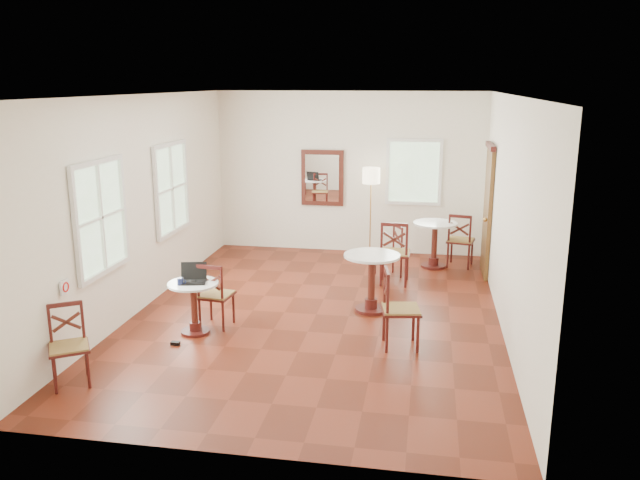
# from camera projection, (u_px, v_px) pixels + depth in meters

# --- Properties ---
(ground) EXTENTS (7.00, 7.00, 0.00)m
(ground) POSITION_uv_depth(u_px,v_px,m) (316.00, 314.00, 8.87)
(ground) COLOR maroon
(ground) RESTS_ON ground
(room_shell) EXTENTS (5.02, 7.02, 3.01)m
(room_shell) POSITION_uv_depth(u_px,v_px,m) (315.00, 177.00, 8.68)
(room_shell) COLOR white
(room_shell) RESTS_ON ground
(cafe_table_near) EXTENTS (0.65, 0.65, 0.68)m
(cafe_table_near) POSITION_uv_depth(u_px,v_px,m) (194.00, 302.00, 8.12)
(cafe_table_near) COLOR #471511
(cafe_table_near) RESTS_ON ground
(cafe_table_mid) EXTENTS (0.79, 0.79, 0.83)m
(cafe_table_mid) POSITION_uv_depth(u_px,v_px,m) (372.00, 276.00, 8.89)
(cafe_table_mid) COLOR #471511
(cafe_table_mid) RESTS_ON ground
(cafe_table_back) EXTENTS (0.76, 0.76, 0.80)m
(cafe_table_back) POSITION_uv_depth(u_px,v_px,m) (434.00, 240.00, 11.00)
(cafe_table_back) COLOR #471511
(cafe_table_back) RESTS_ON ground
(chair_near_a) EXTENTS (0.45, 0.45, 0.88)m
(chair_near_a) POSITION_uv_depth(u_px,v_px,m) (215.00, 295.00, 8.34)
(chair_near_a) COLOR #471511
(chair_near_a) RESTS_ON ground
(chair_near_b) EXTENTS (0.56, 0.56, 0.88)m
(chair_near_b) POSITION_uv_depth(u_px,v_px,m) (69.00, 346.00, 6.75)
(chair_near_b) COLOR #471511
(chair_near_b) RESTS_ON ground
(chair_mid_a) EXTENTS (0.49, 0.49, 1.04)m
(chair_mid_a) POSITION_uv_depth(u_px,v_px,m) (395.00, 253.00, 10.09)
(chair_mid_a) COLOR #471511
(chair_mid_a) RESTS_ON ground
(chair_mid_b) EXTENTS (0.52, 0.52, 0.98)m
(chair_mid_b) POSITION_uv_depth(u_px,v_px,m) (399.00, 309.00, 7.68)
(chair_mid_b) COLOR #471511
(chair_mid_b) RESTS_ON ground
(chair_back_a) EXTENTS (0.52, 0.52, 0.96)m
(chair_back_a) POSITION_uv_depth(u_px,v_px,m) (460.00, 240.00, 11.05)
(chair_back_a) COLOR #471511
(chair_back_a) RESTS_ON ground
(chair_back_b) EXTENTS (0.54, 0.54, 0.86)m
(chair_back_b) POSITION_uv_depth(u_px,v_px,m) (390.00, 251.00, 10.51)
(chair_back_b) COLOR #471511
(chair_back_b) RESTS_ON ground
(floor_lamp) EXTENTS (0.32, 0.32, 1.65)m
(floor_lamp) POSITION_uv_depth(u_px,v_px,m) (371.00, 182.00, 11.47)
(floor_lamp) COLOR #BF8C3F
(floor_lamp) RESTS_ON ground
(laptop) EXTENTS (0.38, 0.34, 0.23)m
(laptop) POSITION_uv_depth(u_px,v_px,m) (193.00, 277.00, 8.09)
(laptop) COLOR black
(laptop) RESTS_ON cafe_table_near
(mouse) EXTENTS (0.13, 0.10, 0.04)m
(mouse) POSITION_uv_depth(u_px,v_px,m) (193.00, 281.00, 8.05)
(mouse) COLOR black
(mouse) RESTS_ON cafe_table_near
(navy_mug) EXTENTS (0.11, 0.08, 0.09)m
(navy_mug) POSITION_uv_depth(u_px,v_px,m) (180.00, 282.00, 7.95)
(navy_mug) COLOR #101537
(navy_mug) RESTS_ON cafe_table_near
(water_glass) EXTENTS (0.06, 0.06, 0.09)m
(water_glass) POSITION_uv_depth(u_px,v_px,m) (182.00, 281.00, 7.98)
(water_glass) COLOR white
(water_glass) RESTS_ON cafe_table_near
(power_adapter) EXTENTS (0.11, 0.06, 0.04)m
(power_adapter) POSITION_uv_depth(u_px,v_px,m) (175.00, 343.00, 7.84)
(power_adapter) COLOR black
(power_adapter) RESTS_ON ground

